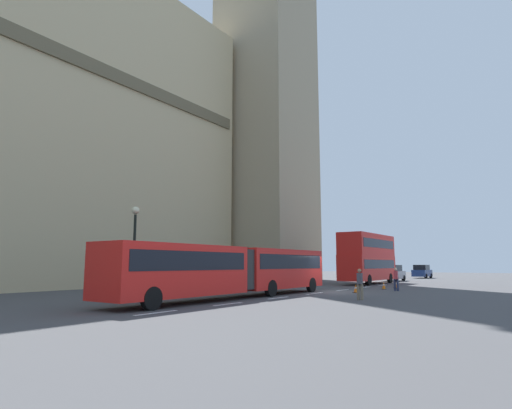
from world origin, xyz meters
The scene contains 12 objects.
ground_plane centered at (0.00, 0.00, 0.00)m, with size 160.00×160.00×0.00m, color #424244.
lane_centre_marking centered at (0.23, 0.00, 0.00)m, with size 34.40×0.16×0.01m.
articulated_bus centered at (-8.20, 1.99, 1.75)m, with size 17.70×2.54×2.90m.
double_decker_bus centered at (13.54, 2.00, 2.71)m, with size 9.71×2.54×4.90m.
sedan_lead centered at (22.13, 2.24, 0.91)m, with size 4.40×1.86×1.85m.
sedan_trailing centered at (34.80, 2.02, 0.91)m, with size 4.40×1.86×1.85m.
traffic_cone_west centered at (0.16, -2.00, 0.28)m, with size 0.36×0.36×0.58m.
traffic_cone_middle centered at (5.40, -2.21, 0.28)m, with size 0.36×0.36×0.58m.
traffic_cone_east centered at (7.74, -2.42, 0.28)m, with size 0.36×0.36×0.58m.
street_lamp centered at (-11.85, 6.50, 3.06)m, with size 0.44×0.44×5.27m.
pedestrian_near_cones centered at (-5.19, -4.40, 0.91)m, with size 0.43×0.36×1.69m.
pedestrian_by_kerb centered at (3.86, -3.65, 0.91)m, with size 0.43×0.36×1.69m.
Camera 1 is at (-27.78, -13.23, 1.94)m, focal length 29.58 mm.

